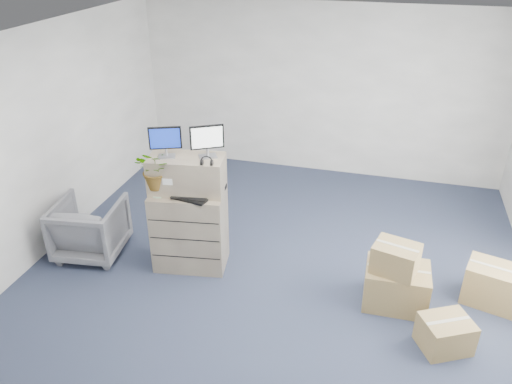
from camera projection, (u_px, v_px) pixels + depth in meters
The scene contains 16 objects.
ground at pixel (268, 292), 5.83m from camera, with size 7.00×7.00×0.00m, color #232B3F.
wall_back at pixel (321, 91), 8.16m from camera, with size 6.00×0.02×2.80m, color beige.
filing_cabinet_lower at pixel (190, 229), 6.11m from camera, with size 0.87×0.53×1.01m, color #84715B.
filing_cabinet_upper at pixel (187, 174), 5.81m from camera, with size 0.87×0.43×0.43m, color #84715B.
monitor_left at pixel (165, 140), 5.62m from camera, with size 0.35×0.20×0.36m.
monitor_right at pixel (207, 140), 5.61m from camera, with size 0.35×0.23×0.38m.
headphones at pixel (207, 161), 5.51m from camera, with size 0.14×0.14×0.01m, color black.
keyboard at pixel (189, 197), 5.74m from camera, with size 0.47×0.20×0.02m, color black.
mouse at pixel (211, 198), 5.72m from camera, with size 0.09×0.06×0.03m, color silver.
water_bottle at pixel (198, 182), 5.87m from camera, with size 0.06×0.06×0.23m, color gray.
phone_dock at pixel (182, 186), 5.91m from camera, with size 0.07×0.06×0.14m.
external_drive at pixel (218, 187), 5.93m from camera, with size 0.18×0.13×0.05m, color black.
tissue_box at pixel (213, 183), 5.89m from camera, with size 0.21×0.10×0.08m, color #448FE9.
potted_plant at pixel (157, 174), 5.71m from camera, with size 0.54×0.57×0.46m.
office_chair at pixel (90, 226), 6.36m from camera, with size 0.80×0.75×0.82m, color slate.
cardboard_boxes at pixel (434, 289), 5.45m from camera, with size 1.80×1.44×0.80m.
Camera 1 is at (1.08, -4.47, 3.78)m, focal length 35.00 mm.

